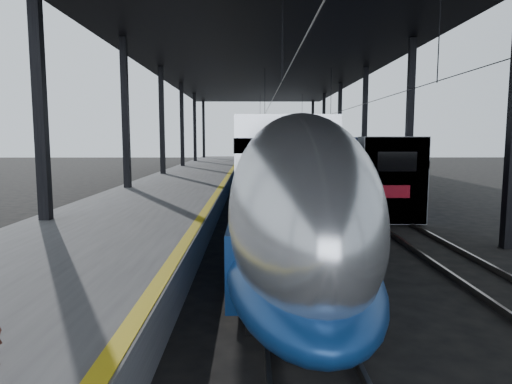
{
  "coord_description": "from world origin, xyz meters",
  "views": [
    {
      "loc": [
        1.03,
        -9.95,
        3.66
      ],
      "look_at": [
        1.15,
        4.21,
        2.0
      ],
      "focal_mm": 32.0,
      "sensor_mm": 36.0,
      "label": 1
    }
  ],
  "objects": [
    {
      "name": "ground",
      "position": [
        0.0,
        0.0,
        0.0
      ],
      "size": [
        160.0,
        160.0,
        0.0
      ],
      "primitive_type": "plane",
      "color": "black",
      "rests_on": "ground"
    },
    {
      "name": "platform",
      "position": [
        -3.5,
        20.0,
        0.5
      ],
      "size": [
        6.0,
        80.0,
        1.0
      ],
      "primitive_type": "cube",
      "color": "#4C4C4F",
      "rests_on": "ground"
    },
    {
      "name": "yellow_strip",
      "position": [
        -0.7,
        20.0,
        1.0
      ],
      "size": [
        0.3,
        80.0,
        0.01
      ],
      "primitive_type": "cube",
      "color": "gold",
      "rests_on": "platform"
    },
    {
      "name": "rails",
      "position": [
        4.5,
        20.0,
        0.08
      ],
      "size": [
        6.52,
        80.0,
        0.16
      ],
      "color": "slate",
      "rests_on": "ground"
    },
    {
      "name": "canopy",
      "position": [
        1.9,
        20.0,
        9.12
      ],
      "size": [
        18.0,
        75.0,
        9.47
      ],
      "color": "black",
      "rests_on": "ground"
    },
    {
      "name": "tgv_train",
      "position": [
        2.0,
        26.94,
        2.02
      ],
      "size": [
        3.01,
        65.2,
        4.32
      ],
      "color": "#B2B5BA",
      "rests_on": "ground"
    },
    {
      "name": "second_train",
      "position": [
        7.0,
        36.07,
        1.9
      ],
      "size": [
        2.72,
        56.05,
        3.75
      ],
      "color": "navy",
      "rests_on": "ground"
    }
  ]
}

